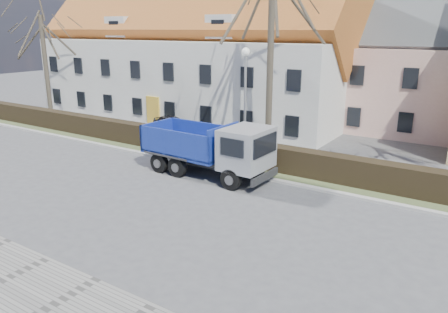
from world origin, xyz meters
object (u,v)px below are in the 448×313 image
Objects in this scene: cart_frame at (172,159)px; streetlight at (245,105)px; dump_truck at (203,147)px; parked_car_a at (172,124)px.

streetlight is at bearing 48.06° from cart_frame.
streetlight is at bearing 84.86° from dump_truck.
streetlight is at bearing -90.85° from parked_car_a.
cart_frame is 7.59m from parked_car_a.
parked_car_a is (-7.56, 2.82, -2.49)m from streetlight.
streetlight is 1.74× the size of parked_car_a.
cart_frame is at bearing 172.87° from dump_truck.
streetlight is 8.45m from parked_car_a.
dump_truck reaches higher than parked_car_a.
dump_truck reaches higher than cart_frame.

